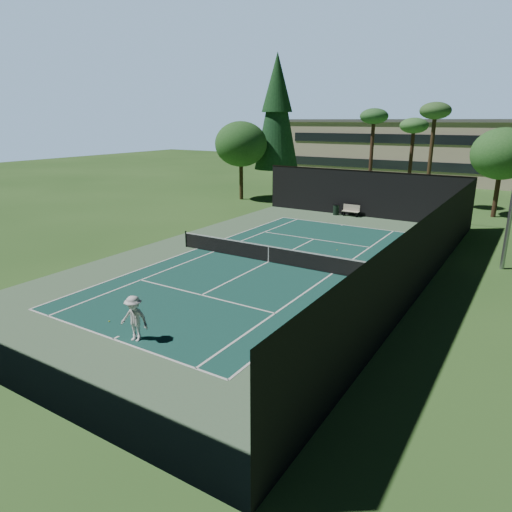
{
  "coord_description": "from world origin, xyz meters",
  "views": [
    {
      "loc": [
        13.22,
        -22.52,
        8.18
      ],
      "look_at": [
        1.0,
        -3.0,
        1.3
      ],
      "focal_mm": 32.0,
      "sensor_mm": 36.0,
      "label": 1
    }
  ],
  "objects_px": {
    "tennis_ball_b": "(231,243)",
    "tennis_ball_c": "(337,250)",
    "player": "(134,319)",
    "tennis_net": "(268,253)",
    "tennis_ball_a": "(109,321)",
    "tennis_ball_d": "(256,244)",
    "park_bench": "(351,210)",
    "trash_bin": "(336,210)"
  },
  "relations": [
    {
      "from": "player",
      "to": "tennis_ball_c",
      "type": "xyz_separation_m",
      "value": [
        1.71,
        16.02,
        -0.88
      ]
    },
    {
      "from": "tennis_ball_b",
      "to": "park_bench",
      "type": "bearing_deg",
      "value": 74.1
    },
    {
      "from": "tennis_ball_b",
      "to": "tennis_ball_c",
      "type": "relative_size",
      "value": 0.9
    },
    {
      "from": "trash_bin",
      "to": "tennis_ball_b",
      "type": "bearing_deg",
      "value": -100.48
    },
    {
      "from": "tennis_ball_a",
      "to": "tennis_ball_d",
      "type": "relative_size",
      "value": 1.07
    },
    {
      "from": "tennis_ball_a",
      "to": "tennis_ball_c",
      "type": "distance_m",
      "value": 15.92
    },
    {
      "from": "trash_bin",
      "to": "tennis_ball_a",
      "type": "bearing_deg",
      "value": -88.52
    },
    {
      "from": "tennis_net",
      "to": "player",
      "type": "bearing_deg",
      "value": -85.98
    },
    {
      "from": "tennis_ball_c",
      "to": "park_bench",
      "type": "xyz_separation_m",
      "value": [
        -3.24,
        11.03,
        0.51
      ]
    },
    {
      "from": "player",
      "to": "tennis_ball_d",
      "type": "bearing_deg",
      "value": 92.79
    },
    {
      "from": "tennis_ball_b",
      "to": "tennis_ball_d",
      "type": "height_order",
      "value": "tennis_ball_d"
    },
    {
      "from": "player",
      "to": "tennis_ball_c",
      "type": "height_order",
      "value": "player"
    },
    {
      "from": "tennis_ball_c",
      "to": "tennis_ball_b",
      "type": "bearing_deg",
      "value": -163.12
    },
    {
      "from": "tennis_ball_d",
      "to": "park_bench",
      "type": "height_order",
      "value": "park_bench"
    },
    {
      "from": "tennis_ball_c",
      "to": "trash_bin",
      "type": "xyz_separation_m",
      "value": [
        -4.58,
        10.88,
        0.45
      ]
    },
    {
      "from": "tennis_net",
      "to": "tennis_ball_c",
      "type": "height_order",
      "value": "tennis_net"
    },
    {
      "from": "tennis_ball_b",
      "to": "tennis_ball_c",
      "type": "bearing_deg",
      "value": 16.88
    },
    {
      "from": "trash_bin",
      "to": "player",
      "type": "bearing_deg",
      "value": -83.91
    },
    {
      "from": "tennis_net",
      "to": "tennis_ball_c",
      "type": "bearing_deg",
      "value": 61.11
    },
    {
      "from": "player",
      "to": "tennis_ball_a",
      "type": "bearing_deg",
      "value": 153.98
    },
    {
      "from": "tennis_net",
      "to": "tennis_ball_d",
      "type": "bearing_deg",
      "value": 132.8
    },
    {
      "from": "tennis_ball_a",
      "to": "player",
      "type": "bearing_deg",
      "value": -14.95
    },
    {
      "from": "tennis_net",
      "to": "park_bench",
      "type": "xyz_separation_m",
      "value": [
        -0.73,
        15.59,
        -0.01
      ]
    },
    {
      "from": "player",
      "to": "park_bench",
      "type": "distance_m",
      "value": 27.1
    },
    {
      "from": "player",
      "to": "park_bench",
      "type": "bearing_deg",
      "value": 82.18
    },
    {
      "from": "tennis_ball_b",
      "to": "tennis_ball_a",
      "type": "bearing_deg",
      "value": -76.95
    },
    {
      "from": "tennis_net",
      "to": "player",
      "type": "xyz_separation_m",
      "value": [
        0.81,
        -11.46,
        0.36
      ]
    },
    {
      "from": "player",
      "to": "tennis_ball_c",
      "type": "relative_size",
      "value": 27.82
    },
    {
      "from": "tennis_ball_a",
      "to": "trash_bin",
      "type": "height_order",
      "value": "trash_bin"
    },
    {
      "from": "tennis_ball_c",
      "to": "park_bench",
      "type": "distance_m",
      "value": 11.51
    },
    {
      "from": "tennis_ball_b",
      "to": "player",
      "type": "bearing_deg",
      "value": -69.21
    },
    {
      "from": "tennis_ball_d",
      "to": "trash_bin",
      "type": "height_order",
      "value": "trash_bin"
    },
    {
      "from": "tennis_ball_b",
      "to": "tennis_ball_d",
      "type": "distance_m",
      "value": 1.8
    },
    {
      "from": "player",
      "to": "tennis_ball_a",
      "type": "xyz_separation_m",
      "value": [
        -2.19,
        0.59,
        -0.88
      ]
    },
    {
      "from": "tennis_ball_a",
      "to": "trash_bin",
      "type": "xyz_separation_m",
      "value": [
        -0.68,
        26.31,
        0.44
      ]
    },
    {
      "from": "tennis_net",
      "to": "tennis_ball_b",
      "type": "height_order",
      "value": "tennis_net"
    },
    {
      "from": "tennis_ball_a",
      "to": "tennis_ball_c",
      "type": "xyz_separation_m",
      "value": [
        3.9,
        15.43,
        -0.0
      ]
    },
    {
      "from": "tennis_net",
      "to": "tennis_ball_c",
      "type": "relative_size",
      "value": 195.63
    },
    {
      "from": "tennis_ball_c",
      "to": "tennis_ball_d",
      "type": "distance_m",
      "value": 5.51
    },
    {
      "from": "tennis_net",
      "to": "tennis_ball_b",
      "type": "distance_m",
      "value": 5.12
    },
    {
      "from": "tennis_ball_d",
      "to": "park_bench",
      "type": "xyz_separation_m",
      "value": [
        2.03,
        12.62,
        0.51
      ]
    },
    {
      "from": "tennis_net",
      "to": "trash_bin",
      "type": "relative_size",
      "value": 13.65
    }
  ]
}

